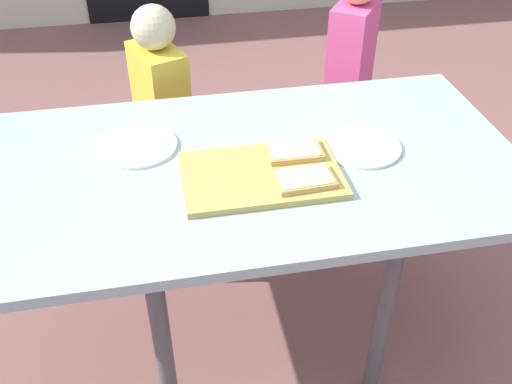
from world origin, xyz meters
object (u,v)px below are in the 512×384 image
at_px(dining_table, 256,181).
at_px(child_left, 163,116).
at_px(cutting_board, 262,175).
at_px(child_right, 349,74).
at_px(pizza_slice_far_right, 294,151).
at_px(plate_white_right, 360,146).
at_px(pizza_slice_near_right, 304,179).
at_px(plate_white_left, 137,146).

distance_m(dining_table, child_left, 0.68).
height_order(cutting_board, child_right, child_right).
height_order(pizza_slice_far_right, plate_white_right, pizza_slice_far_right).
distance_m(pizza_slice_near_right, child_left, 0.86).
bearing_deg(child_left, pizza_slice_far_right, -61.60).
xyz_separation_m(pizza_slice_far_right, child_right, (0.43, 0.77, -0.18)).
relative_size(dining_table, plate_white_right, 6.44).
distance_m(plate_white_right, child_left, 0.84).
distance_m(pizza_slice_near_right, plate_white_right, 0.26).
relative_size(dining_table, pizza_slice_far_right, 9.82).
relative_size(pizza_slice_near_right, plate_white_right, 0.67).
relative_size(plate_white_left, child_left, 0.24).
bearing_deg(plate_white_left, child_left, 79.73).
relative_size(plate_white_right, child_right, 0.23).
relative_size(plate_white_right, plate_white_left, 1.00).
distance_m(child_left, child_right, 0.79).
bearing_deg(child_right, plate_white_right, -106.91).
height_order(cutting_board, plate_white_left, cutting_board).
xyz_separation_m(dining_table, pizza_slice_near_right, (0.10, -0.14, 0.10)).
bearing_deg(child_left, plate_white_right, -48.22).
bearing_deg(pizza_slice_near_right, child_right, 64.20).
distance_m(pizza_slice_far_right, plate_white_right, 0.21).
bearing_deg(child_right, pizza_slice_far_right, -119.18).
bearing_deg(plate_white_right, cutting_board, -163.47).
distance_m(plate_white_right, plate_white_left, 0.65).
relative_size(dining_table, child_left, 1.55).
xyz_separation_m(pizza_slice_far_right, plate_white_right, (0.20, 0.02, -0.02)).
height_order(pizza_slice_near_right, plate_white_right, pizza_slice_near_right).
height_order(pizza_slice_far_right, child_left, child_left).
bearing_deg(plate_white_right, pizza_slice_near_right, -143.51).
bearing_deg(dining_table, pizza_slice_near_right, -54.94).
relative_size(dining_table, child_right, 1.46).
xyz_separation_m(cutting_board, pizza_slice_far_right, (0.11, 0.07, 0.02)).
height_order(pizza_slice_near_right, pizza_slice_far_right, same).
bearing_deg(cutting_board, child_right, 57.48).
distance_m(dining_table, plate_white_right, 0.32).
bearing_deg(plate_white_left, pizza_slice_near_right, -33.10).
xyz_separation_m(dining_table, cutting_board, (0.00, -0.08, 0.08)).
relative_size(cutting_board, pizza_slice_near_right, 2.69).
relative_size(cutting_board, plate_white_left, 1.82).
bearing_deg(dining_table, pizza_slice_far_right, -6.21).
xyz_separation_m(dining_table, plate_white_right, (0.31, 0.01, 0.07)).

